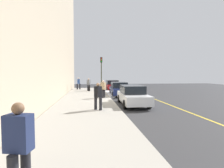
{
  "coord_description": "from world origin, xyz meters",
  "views": [
    {
      "loc": [
        15.05,
        -2.94,
        2.38
      ],
      "look_at": [
        -1.84,
        -0.82,
        1.44
      ],
      "focal_mm": 28.2,
      "sensor_mm": 36.0,
      "label": 1
    }
  ],
  "objects_px": {
    "parked_car_red": "(112,85)",
    "pedestrian_black_coat": "(98,96)",
    "pedestrian_navy_coat": "(19,145)",
    "parked_car_white": "(132,95)",
    "pedestrian_grey_coat": "(89,84)",
    "pedestrian_tan_coat": "(103,88)",
    "rolling_suitcase": "(89,89)",
    "pedestrian_blue_coat": "(79,83)",
    "parked_car_navy": "(119,89)",
    "traffic_light_pole": "(101,68)"
  },
  "relations": [
    {
      "from": "pedestrian_black_coat",
      "to": "parked_car_navy",
      "type": "bearing_deg",
      "value": 161.67
    },
    {
      "from": "traffic_light_pole",
      "to": "pedestrian_grey_coat",
      "type": "bearing_deg",
      "value": -107.22
    },
    {
      "from": "pedestrian_navy_coat",
      "to": "pedestrian_tan_coat",
      "type": "distance_m",
      "value": 13.34
    },
    {
      "from": "pedestrian_black_coat",
      "to": "pedestrian_grey_coat",
      "type": "relative_size",
      "value": 1.01
    },
    {
      "from": "pedestrian_tan_coat",
      "to": "pedestrian_black_coat",
      "type": "bearing_deg",
      "value": -7.53
    },
    {
      "from": "pedestrian_navy_coat",
      "to": "pedestrian_blue_coat",
      "type": "height_order",
      "value": "pedestrian_blue_coat"
    },
    {
      "from": "parked_car_red",
      "to": "pedestrian_black_coat",
      "type": "distance_m",
      "value": 14.96
    },
    {
      "from": "pedestrian_black_coat",
      "to": "parked_car_white",
      "type": "bearing_deg",
      "value": 129.56
    },
    {
      "from": "parked_car_white",
      "to": "pedestrian_black_coat",
      "type": "bearing_deg",
      "value": -50.44
    },
    {
      "from": "parked_car_navy",
      "to": "pedestrian_blue_coat",
      "type": "xyz_separation_m",
      "value": [
        -7.24,
        -4.88,
        0.33
      ]
    },
    {
      "from": "parked_car_red",
      "to": "pedestrian_grey_coat",
      "type": "bearing_deg",
      "value": -65.84
    },
    {
      "from": "parked_car_red",
      "to": "parked_car_navy",
      "type": "bearing_deg",
      "value": -0.38
    },
    {
      "from": "pedestrian_black_coat",
      "to": "pedestrian_grey_coat",
      "type": "height_order",
      "value": "pedestrian_black_coat"
    },
    {
      "from": "pedestrian_grey_coat",
      "to": "rolling_suitcase",
      "type": "height_order",
      "value": "pedestrian_grey_coat"
    },
    {
      "from": "parked_car_white",
      "to": "pedestrian_black_coat",
      "type": "height_order",
      "value": "pedestrian_black_coat"
    },
    {
      "from": "parked_car_navy",
      "to": "pedestrian_grey_coat",
      "type": "relative_size",
      "value": 2.57
    },
    {
      "from": "pedestrian_navy_coat",
      "to": "pedestrian_grey_coat",
      "type": "xyz_separation_m",
      "value": [
        -20.73,
        1.13,
        -0.02
      ]
    },
    {
      "from": "pedestrian_navy_coat",
      "to": "traffic_light_pole",
      "type": "relative_size",
      "value": 0.38
    },
    {
      "from": "pedestrian_tan_coat",
      "to": "pedestrian_grey_coat",
      "type": "xyz_separation_m",
      "value": [
        -7.63,
        -1.41,
        -0.0
      ]
    },
    {
      "from": "pedestrian_blue_coat",
      "to": "pedestrian_tan_coat",
      "type": "distance_m",
      "value": 10.26
    },
    {
      "from": "traffic_light_pole",
      "to": "parked_car_white",
      "type": "bearing_deg",
      "value": 9.54
    },
    {
      "from": "pedestrian_tan_coat",
      "to": "parked_car_white",
      "type": "bearing_deg",
      "value": 31.93
    },
    {
      "from": "pedestrian_navy_coat",
      "to": "pedestrian_grey_coat",
      "type": "relative_size",
      "value": 1.02
    },
    {
      "from": "parked_car_red",
      "to": "pedestrian_blue_coat",
      "type": "bearing_deg",
      "value": -97.87
    },
    {
      "from": "parked_car_white",
      "to": "pedestrian_black_coat",
      "type": "distance_m",
      "value": 3.6
    },
    {
      "from": "pedestrian_navy_coat",
      "to": "pedestrian_black_coat",
      "type": "distance_m",
      "value": 7.76
    },
    {
      "from": "parked_car_red",
      "to": "pedestrian_blue_coat",
      "type": "relative_size",
      "value": 2.52
    },
    {
      "from": "pedestrian_navy_coat",
      "to": "rolling_suitcase",
      "type": "height_order",
      "value": "pedestrian_navy_coat"
    },
    {
      "from": "pedestrian_grey_coat",
      "to": "traffic_light_pole",
      "type": "bearing_deg",
      "value": 72.78
    },
    {
      "from": "parked_car_navy",
      "to": "pedestrian_black_coat",
      "type": "xyz_separation_m",
      "value": [
        8.15,
        -2.7,
        0.3
      ]
    },
    {
      "from": "parked_car_red",
      "to": "rolling_suitcase",
      "type": "height_order",
      "value": "parked_car_red"
    },
    {
      "from": "pedestrian_navy_coat",
      "to": "traffic_light_pole",
      "type": "bearing_deg",
      "value": 172.03
    },
    {
      "from": "parked_car_navy",
      "to": "traffic_light_pole",
      "type": "bearing_deg",
      "value": -159.58
    },
    {
      "from": "parked_car_navy",
      "to": "pedestrian_black_coat",
      "type": "relative_size",
      "value": 2.54
    },
    {
      "from": "pedestrian_tan_coat",
      "to": "traffic_light_pole",
      "type": "bearing_deg",
      "value": 177.66
    },
    {
      "from": "parked_car_navy",
      "to": "pedestrian_tan_coat",
      "type": "xyz_separation_m",
      "value": [
        2.6,
        -1.97,
        0.29
      ]
    },
    {
      "from": "pedestrian_blue_coat",
      "to": "rolling_suitcase",
      "type": "relative_size",
      "value": 1.8
    },
    {
      "from": "pedestrian_grey_coat",
      "to": "rolling_suitcase",
      "type": "xyz_separation_m",
      "value": [
        0.41,
        0.07,
        -0.59
      ]
    },
    {
      "from": "pedestrian_blue_coat",
      "to": "traffic_light_pole",
      "type": "height_order",
      "value": "traffic_light_pole"
    },
    {
      "from": "pedestrian_tan_coat",
      "to": "rolling_suitcase",
      "type": "bearing_deg",
      "value": -169.53
    },
    {
      "from": "traffic_light_pole",
      "to": "parked_car_red",
      "type": "bearing_deg",
      "value": 140.16
    },
    {
      "from": "parked_car_white",
      "to": "pedestrian_grey_coat",
      "type": "bearing_deg",
      "value": -162.46
    },
    {
      "from": "pedestrian_navy_coat",
      "to": "pedestrian_blue_coat",
      "type": "distance_m",
      "value": 22.94
    },
    {
      "from": "pedestrian_black_coat",
      "to": "pedestrian_grey_coat",
      "type": "distance_m",
      "value": 13.19
    },
    {
      "from": "pedestrian_blue_coat",
      "to": "pedestrian_black_coat",
      "type": "relative_size",
      "value": 1.03
    },
    {
      "from": "rolling_suitcase",
      "to": "parked_car_navy",
      "type": "bearing_deg",
      "value": 35.56
    },
    {
      "from": "parked_car_navy",
      "to": "parked_car_white",
      "type": "bearing_deg",
      "value": 0.64
    },
    {
      "from": "pedestrian_black_coat",
      "to": "traffic_light_pole",
      "type": "relative_size",
      "value": 0.38
    },
    {
      "from": "parked_car_navy",
      "to": "pedestrian_navy_coat",
      "type": "xyz_separation_m",
      "value": [
        15.7,
        -4.51,
        0.31
      ]
    },
    {
      "from": "pedestrian_blue_coat",
      "to": "parked_car_red",
      "type": "bearing_deg",
      "value": 82.13
    }
  ]
}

